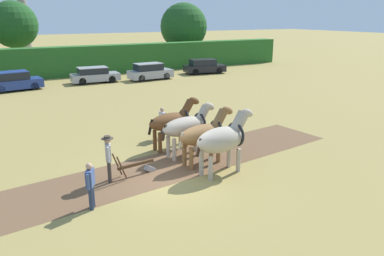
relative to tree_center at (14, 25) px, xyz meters
The scene contains 18 objects.
ground_plane 33.52m from the tree_center, 86.45° to the right, with size 240.00×240.00×0.00m, color #998447.
plowed_furrow_strip 32.52m from the tree_center, 88.37° to the right, with size 20.32×3.13×0.01m, color brown.
hedgerow 6.65m from the tree_center, 68.53° to the right, with size 56.83×1.93×3.00m, color #286023.
tree_center is the anchor object (origin of this frame).
tree_center_right 19.97m from the tree_center, ahead, with size 6.03×6.03×7.61m.
church_spire 34.95m from the tree_center, 82.57° to the left, with size 2.19×2.19×14.23m.
draft_horse_lead_left 33.99m from the tree_center, 82.74° to the right, with size 2.92×1.29×2.54m.
draft_horse_lead_right 32.81m from the tree_center, 82.71° to the right, with size 2.91×1.13×2.40m.
draft_horse_trail_left 31.61m from the tree_center, 82.71° to the right, with size 2.91×1.13×2.35m.
draft_horse_trail_right 30.42m from the tree_center, 82.67° to the right, with size 2.91×1.09×2.38m.
plow 32.43m from the tree_center, 87.64° to the right, with size 1.78×0.53×1.13m.
farmer_at_plow 32.41m from the tree_center, 89.83° to the right, with size 0.46×0.68×1.81m.
farmer_beside_team 28.99m from the tree_center, 81.91° to the right, with size 0.23×0.65×1.61m.
farmer_onlooker_left 34.15m from the tree_center, 91.73° to the right, with size 0.39×0.58×1.58m.
parked_car_center_left 11.77m from the tree_center, 97.30° to the right, with size 4.37×2.39×1.59m.
parked_car_center 12.50m from the tree_center, 62.25° to the right, with size 4.41×1.94×1.45m.
parked_car_center_right 16.10m from the tree_center, 46.88° to the right, with size 4.35×1.94×1.60m.
parked_car_right 20.64m from the tree_center, 30.93° to the right, with size 4.61×2.54×1.52m.
Camera 1 is at (-5.57, -11.92, 6.03)m, focal length 35.00 mm.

